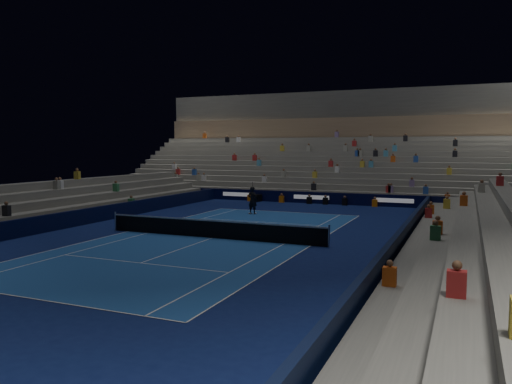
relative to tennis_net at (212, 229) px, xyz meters
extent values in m
plane|color=#0D1950|center=(0.00, 0.00, -0.50)|extent=(90.00, 90.00, 0.00)
cube|color=#1B4896|center=(0.00, 0.00, -0.50)|extent=(10.97, 23.77, 0.01)
cube|color=black|center=(0.00, 18.50, 0.00)|extent=(44.00, 0.25, 1.00)
cube|color=#081232|center=(9.70, 0.00, 0.00)|extent=(0.25, 37.00, 1.00)
cube|color=black|center=(-9.70, 0.00, 0.00)|extent=(0.25, 37.00, 1.00)
cube|color=slate|center=(0.00, 19.50, -0.25)|extent=(44.00, 1.00, 0.50)
cube|color=slate|center=(0.00, 20.50, 0.00)|extent=(44.00, 1.00, 1.00)
cube|color=slate|center=(0.00, 21.50, 0.25)|extent=(44.00, 1.00, 1.50)
cube|color=slate|center=(0.00, 22.50, 0.50)|extent=(44.00, 1.00, 2.00)
cube|color=slate|center=(0.00, 23.50, 0.75)|extent=(44.00, 1.00, 2.50)
cube|color=slate|center=(0.00, 24.50, 1.00)|extent=(44.00, 1.00, 3.00)
cube|color=slate|center=(0.00, 25.50, 1.25)|extent=(44.00, 1.00, 3.50)
cube|color=slate|center=(0.00, 26.50, 1.50)|extent=(44.00, 1.00, 4.00)
cube|color=slate|center=(0.00, 27.50, 1.75)|extent=(44.00, 1.00, 4.50)
cube|color=slate|center=(0.00, 28.50, 2.00)|extent=(44.00, 1.00, 5.00)
cube|color=slate|center=(0.00, 29.50, 2.25)|extent=(44.00, 1.00, 5.50)
cube|color=slate|center=(0.00, 30.50, 2.50)|extent=(44.00, 1.00, 6.00)
cube|color=#7D664D|center=(0.00, 31.60, 6.60)|extent=(44.00, 0.60, 2.20)
cube|color=#454542|center=(0.00, 33.00, 9.20)|extent=(44.00, 2.40, 3.00)
cube|color=slate|center=(10.50, 0.00, -0.25)|extent=(1.00, 37.00, 0.50)
cube|color=slate|center=(11.50, 0.00, 0.00)|extent=(1.00, 37.00, 1.00)
cube|color=slate|center=(12.50, 0.00, 0.25)|extent=(1.00, 37.00, 1.50)
cube|color=slate|center=(13.50, 0.00, 0.50)|extent=(1.00, 37.00, 2.00)
cube|color=slate|center=(-10.50, 0.00, -0.25)|extent=(1.00, 37.00, 0.50)
cube|color=slate|center=(-11.50, 0.00, 0.00)|extent=(1.00, 37.00, 1.00)
cube|color=slate|center=(-12.50, 0.00, 0.25)|extent=(1.00, 37.00, 1.50)
cube|color=slate|center=(-13.50, 0.00, 0.50)|extent=(1.00, 37.00, 2.00)
cube|color=slate|center=(-14.50, 0.00, 0.75)|extent=(1.00, 37.00, 2.50)
cylinder|color=#B2B2B7|center=(-6.40, 0.00, 0.05)|extent=(0.10, 0.10, 1.10)
cylinder|color=#B2B2B7|center=(6.40, 0.00, 0.05)|extent=(0.10, 0.10, 1.10)
cube|color=black|center=(0.00, 0.00, -0.05)|extent=(12.80, 0.03, 0.90)
cube|color=white|center=(0.00, 0.00, 0.44)|extent=(12.80, 0.04, 0.08)
imported|color=black|center=(-1.92, 9.88, 0.50)|extent=(0.80, 0.59, 2.02)
cube|color=black|center=(-4.90, 18.03, -0.18)|extent=(0.61, 0.69, 0.65)
cylinder|color=black|center=(-4.90, 17.56, 0.01)|extent=(0.24, 0.38, 0.16)
camera|label=1|loc=(12.49, -23.47, 4.30)|focal=35.09mm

